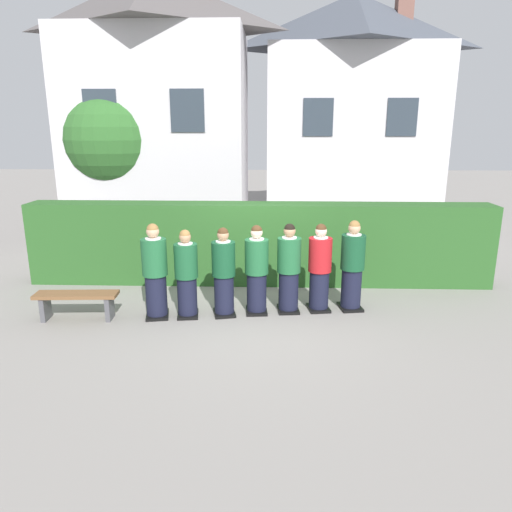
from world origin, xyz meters
TOP-DOWN VIEW (x-y plane):
  - ground_plane at (0.00, 0.00)m, footprint 60.00×60.00m
  - student_front_row_0 at (-1.73, -0.25)m, footprint 0.47×0.56m
  - student_front_row_1 at (-1.20, -0.21)m, footprint 0.42×0.52m
  - student_front_row_2 at (-0.56, -0.11)m, footprint 0.45×0.52m
  - student_front_row_3 at (0.01, 0.01)m, footprint 0.42×0.49m
  - student_front_row_4 at (0.58, 0.09)m, footprint 0.42×0.49m
  - student_in_red_blazer at (1.14, 0.18)m, footprint 0.44×0.51m
  - student_front_row_6 at (1.73, 0.25)m, footprint 0.45×0.52m
  - hedge at (0.00, 1.73)m, footprint 9.63×0.70m
  - school_building_main at (2.88, 8.66)m, footprint 5.87×3.84m
  - school_building_annex at (-3.14, 6.69)m, footprint 5.48×3.55m
  - oak_tree_left at (-4.34, 5.77)m, footprint 2.65×2.65m
  - wooden_bench at (-3.07, -0.43)m, footprint 1.42×0.44m

SIDE VIEW (x-z plane):
  - ground_plane at x=0.00m, z-range 0.00..0.00m
  - wooden_bench at x=-3.07m, z-range 0.11..0.59m
  - student_front_row_1 at x=-1.20m, z-range -0.04..1.52m
  - student_front_row_2 at x=-0.56m, z-range -0.04..1.54m
  - student_in_red_blazer at x=1.14m, z-range -0.04..1.56m
  - student_front_row_3 at x=0.01m, z-range -0.04..1.56m
  - student_front_row_4 at x=0.58m, z-range -0.04..1.57m
  - student_front_row_6 at x=1.73m, z-range -0.04..1.61m
  - student_front_row_0 at x=-1.73m, z-range -0.04..1.63m
  - hedge at x=0.00m, z-range 0.00..1.70m
  - oak_tree_left at x=-4.34m, z-range 0.77..4.99m
  - school_building_main at x=2.88m, z-range 0.08..7.42m
  - school_building_annex at x=-3.14m, z-range 0.08..7.52m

